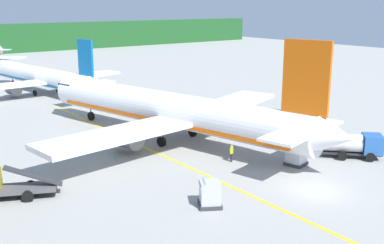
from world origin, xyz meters
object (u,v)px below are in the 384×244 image
service_truck_baggage (353,144)px  cargo_container_near (210,194)px  service_truck_fuel (2,184)px  crew_loader_left (67,144)px  airliner_mid_apron (43,77)px  cargo_container_mid (296,156)px  airliner_foreground (171,110)px  crew_marshaller (231,152)px

service_truck_baggage → cargo_container_near: size_ratio=2.39×
service_truck_fuel → crew_loader_left: size_ratio=3.82×
service_truck_baggage → crew_loader_left: (-22.20, 18.14, -0.38)m
airliner_mid_apron → cargo_container_near: 52.84m
cargo_container_near → cargo_container_mid: 12.70m
airliner_mid_apron → service_truck_fuel: 45.43m
airliner_mid_apron → cargo_container_near: bearing=-96.9°
airliner_mid_apron → cargo_container_mid: airliner_mid_apron is taller
airliner_foreground → service_truck_fuel: bearing=-164.5°
airliner_mid_apron → cargo_container_mid: 50.49m
service_truck_fuel → cargo_container_near: size_ratio=2.84×
airliner_mid_apron → service_truck_fuel: airliner_mid_apron is taller
airliner_foreground → airliner_mid_apron: bearing=92.3°
crew_loader_left → cargo_container_mid: bearing=-45.4°
service_truck_fuel → cargo_container_near: 16.25m
airliner_foreground → airliner_mid_apron: 36.07m
cargo_container_near → cargo_container_mid: size_ratio=1.11×
airliner_foreground → crew_loader_left: (-11.36, 2.24, -2.38)m
service_truck_fuel → cargo_container_near: bearing=-42.1°
airliner_foreground → service_truck_fuel: airliner_foreground is taller
airliner_mid_apron → crew_loader_left: airliner_mid_apron is taller
service_truck_fuel → airliner_foreground: bearing=15.5°
cargo_container_mid → crew_marshaller: 6.14m
cargo_container_mid → service_truck_fuel: bearing=160.8°
crew_marshaller → airliner_mid_apron: bearing=92.3°
airliner_mid_apron → service_truck_fuel: bearing=-113.9°
crew_marshaller → crew_loader_left: 16.73m
service_truck_baggage → cargo_container_mid: bearing=163.1°
cargo_container_mid → cargo_container_near: bearing=-169.3°
cargo_container_mid → airliner_foreground: bearing=108.5°
airliner_mid_apron → cargo_container_mid: size_ratio=16.49×
airliner_foreground → crew_marshaller: size_ratio=24.67×
cargo_container_near → crew_loader_left: bearing=100.9°
airliner_foreground → service_truck_fuel: 20.69m
crew_marshaller → service_truck_baggage: bearing=-30.9°
cargo_container_near → airliner_foreground: bearing=64.6°
crew_marshaller → crew_loader_left: size_ratio=0.97×
crew_loader_left → cargo_container_near: bearing=-79.1°
airliner_mid_apron → service_truck_baggage: bearing=-76.7°
airliner_foreground → service_truck_baggage: size_ratio=7.49×
cargo_container_near → crew_loader_left: 18.98m
airliner_foreground → crew_loader_left: bearing=168.9°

